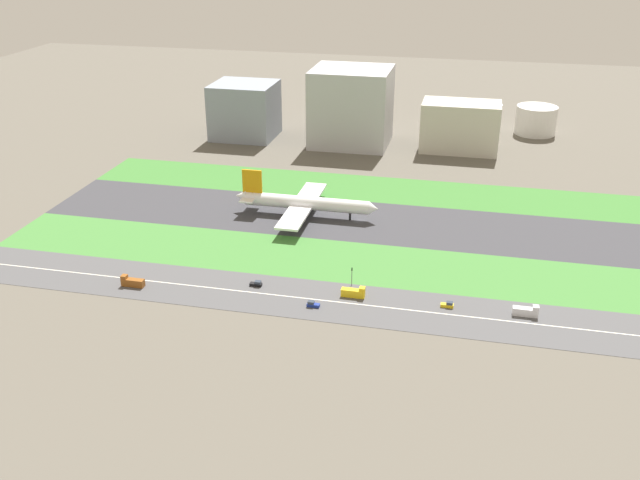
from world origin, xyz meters
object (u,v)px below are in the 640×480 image
Objects in this scene: traffic_light at (352,275)px; fuel_tank_east at (536,120)px; car_0 at (448,305)px; truck_2 at (132,282)px; truck_0 at (526,311)px; fuel_tank_west at (440,118)px; airliner at (303,203)px; hangar_building at (351,107)px; terminal_building at (245,110)px; truck_1 at (354,293)px; car_2 at (256,284)px; car_1 at (313,304)px; fuel_tank_centre at (482,117)px; office_tower at (460,127)px.

fuel_tank_east is (73.78, 219.01, 4.24)m from traffic_light.
car_0 is 230.42m from fuel_tank_east.
truck_0 is at bearing -175.86° from truck_2.
fuel_tank_west is at bearing 85.93° from traffic_light.
hangar_building is (0.31, 114.00, 15.65)m from airliner.
terminal_building is at bearing 131.05° from truck_0.
car_0 is 0.18× the size of fuel_tank_east.
airliner reaches higher than truck_1.
truck_2 reaches higher than car_2.
truck_0 is 1.91× the size of car_1.
truck_2 is 0.47× the size of fuel_tank_west.
hangar_building is 87.90m from fuel_tank_centre.
terminal_building is at bearing 180.00° from office_tower.
car_2 is 251.23m from fuel_tank_east.
truck_2 is 220.20m from office_tower.
terminal_building is 1.54× the size of fuel_tank_centre.
truck_1 is at bearing -172.84° from truck_2.
car_0 is at bearing -44.96° from airliner.
fuel_tank_west is at bearing 72.96° from airliner.
terminal_building is (-20.18, 192.00, 14.48)m from truck_2.
fuel_tank_west reaches higher than car_0.
fuel_tank_east is at bearing 64.68° from car_2.
hangar_building is at bearing -83.30° from car_1.
truck_1 is 1.17× the size of traffic_light.
car_0 is at bearing -85.12° from fuel_tank_west.
office_tower is (62.86, 114.00, 7.66)m from airliner.
fuel_tank_east is at bearing 56.08° from airliner.
fuel_tank_centre is at bearing 94.89° from truck_0.
fuel_tank_east is (106.91, 159.00, 2.30)m from airliner.
truck_2 is at bearing -174.91° from car_0.
traffic_light is (33.60, 7.99, 3.37)m from car_2.
fuel_tank_west is (-14.13, 45.00, -7.58)m from office_tower.
hangar_building reaches higher than truck_2.
truck_1 is (35.37, -68.00, -4.56)m from airliner.
car_0 is 227.22m from fuel_tank_centre.
truck_0 is (94.03, -68.00, -4.56)m from airliner.
truck_1 is 0.47× the size of fuel_tank_west.
car_1 is 46.32m from car_0.
car_1 is at bearing -23.19° from car_2.
car_2 is 0.25× the size of fuel_tank_west.
car_2 is 0.52× the size of truck_1.
hangar_building is 63.06m from office_tower.
car_1 is at bearing -119.69° from traffic_light.
truck_1 reaches higher than car_2.
airliner is 2.75× the size of fuel_tank_centre.
car_2 is at bearing -109.19° from office_tower.
fuel_tank_centre reaches higher than truck_1.
office_tower reaches higher than car_0.
office_tower is 1.77× the size of fuel_tank_east.
hangar_building is 2.50× the size of fuel_tank_west.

